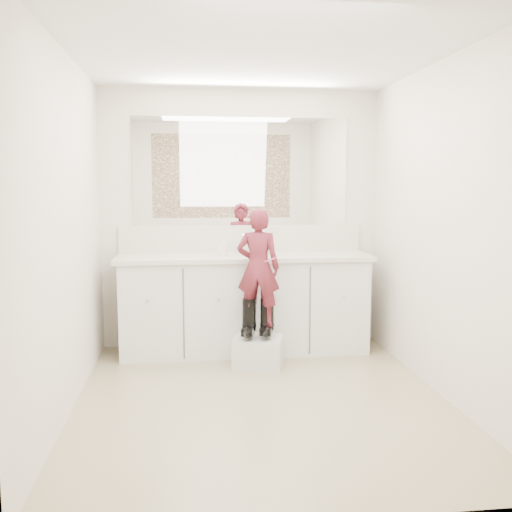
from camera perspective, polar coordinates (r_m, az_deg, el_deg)
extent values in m
plane|color=#90805E|center=(4.17, 0.59, -14.18)|extent=(3.00, 3.00, 0.00)
plane|color=white|center=(3.99, 0.64, 19.93)|extent=(3.00, 3.00, 0.00)
plane|color=beige|center=(5.39, -1.48, 3.73)|extent=(2.60, 0.00, 2.60)
plane|color=beige|center=(2.43, 5.25, -0.27)|extent=(2.60, 0.00, 2.60)
plane|color=beige|center=(3.95, -18.46, 2.18)|extent=(0.00, 3.00, 3.00)
plane|color=beige|center=(4.27, 18.20, 2.53)|extent=(0.00, 3.00, 3.00)
cube|color=silver|center=(5.22, -1.17, -4.97)|extent=(2.20, 0.55, 0.85)
cube|color=beige|center=(5.13, -1.16, -0.13)|extent=(2.28, 0.58, 0.04)
cube|color=beige|center=(5.39, -1.46, 1.76)|extent=(2.28, 0.03, 0.25)
cube|color=white|center=(5.37, -1.48, 8.41)|extent=(2.00, 0.02, 1.00)
cube|color=#472819|center=(2.42, 5.32, 10.37)|extent=(2.00, 0.01, 1.20)
cylinder|color=silver|center=(5.29, -1.34, 0.84)|extent=(0.08, 0.08, 0.10)
imported|color=beige|center=(5.25, 1.52, 0.68)|extent=(0.09, 0.09, 0.08)
imported|color=white|center=(5.12, -3.36, 1.06)|extent=(0.10, 0.11, 0.18)
cube|color=silver|center=(4.84, 0.21, -9.56)|extent=(0.47, 0.42, 0.25)
imported|color=#A23145|center=(4.69, 0.22, -1.17)|extent=(0.40, 0.32, 0.98)
cylinder|color=#D6539D|center=(4.64, 1.16, -0.49)|extent=(0.13, 0.05, 0.06)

